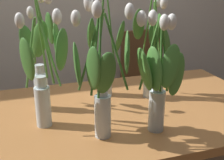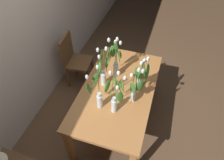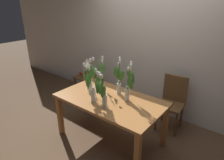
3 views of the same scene
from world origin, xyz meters
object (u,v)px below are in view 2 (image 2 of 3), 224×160
at_px(dining_table, 118,93).
at_px(tulip_vase_3, 142,76).
at_px(tulip_vase_0, 136,88).
at_px(tulip_vase_5, 115,96).
at_px(tulip_vase_2, 103,72).
at_px(dining_chair, 74,58).
at_px(tulip_vase_4, 97,95).
at_px(tulip_vase_1, 115,60).

relative_size(dining_table, tulip_vase_3, 3.10).
bearing_deg(tulip_vase_0, tulip_vase_5, 138.18).
bearing_deg(tulip_vase_2, dining_chair, 50.74).
relative_size(tulip_vase_3, dining_chair, 0.55).
bearing_deg(tulip_vase_5, tulip_vase_3, -26.30).
height_order(tulip_vase_3, tulip_vase_4, tulip_vase_4).
height_order(tulip_vase_0, tulip_vase_5, tulip_vase_5).
bearing_deg(tulip_vase_1, tulip_vase_5, -162.69).
distance_m(dining_table, tulip_vase_5, 0.48).
bearing_deg(tulip_vase_4, dining_chair, 40.11).
relative_size(tulip_vase_2, tulip_vase_3, 1.14).
distance_m(dining_table, tulip_vase_2, 0.37).
bearing_deg(dining_chair, tulip_vase_1, -113.47).
relative_size(tulip_vase_1, tulip_vase_2, 0.98).
height_order(dining_table, tulip_vase_3, tulip_vase_3).
relative_size(tulip_vase_4, dining_chair, 0.62).
bearing_deg(tulip_vase_3, tulip_vase_1, 68.03).
bearing_deg(dining_chair, dining_table, -122.83).
height_order(tulip_vase_2, tulip_vase_3, tulip_vase_2).
height_order(tulip_vase_0, tulip_vase_4, tulip_vase_4).
height_order(tulip_vase_3, tulip_vase_5, tulip_vase_5).
relative_size(tulip_vase_0, tulip_vase_2, 0.98).
bearing_deg(tulip_vase_1, tulip_vase_4, 177.16).
xyz_separation_m(dining_table, tulip_vase_1, (0.25, 0.12, 0.33)).
distance_m(tulip_vase_1, dining_chair, 1.01).
height_order(tulip_vase_2, tulip_vase_4, tulip_vase_2).
xyz_separation_m(tulip_vase_1, tulip_vase_4, (-0.58, 0.03, -0.05)).
height_order(tulip_vase_1, tulip_vase_2, tulip_vase_2).
distance_m(dining_table, tulip_vase_4, 0.46).
xyz_separation_m(tulip_vase_1, tulip_vase_5, (-0.58, -0.18, 0.00)).
height_order(dining_table, tulip_vase_4, tulip_vase_4).
relative_size(dining_table, dining_chair, 1.72).
relative_size(tulip_vase_1, dining_chair, 0.62).
bearing_deg(tulip_vase_2, tulip_vase_1, -20.02).
distance_m(tulip_vase_3, tulip_vase_4, 0.60).
bearing_deg(tulip_vase_3, tulip_vase_4, 135.25).
distance_m(dining_table, tulip_vase_0, 0.42).
bearing_deg(tulip_vase_5, dining_chair, 46.83).
bearing_deg(tulip_vase_1, tulip_vase_2, 159.98).
height_order(tulip_vase_2, dining_chair, tulip_vase_2).
height_order(tulip_vase_5, dining_chair, tulip_vase_5).
xyz_separation_m(dining_table, tulip_vase_0, (-0.13, -0.24, 0.32)).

